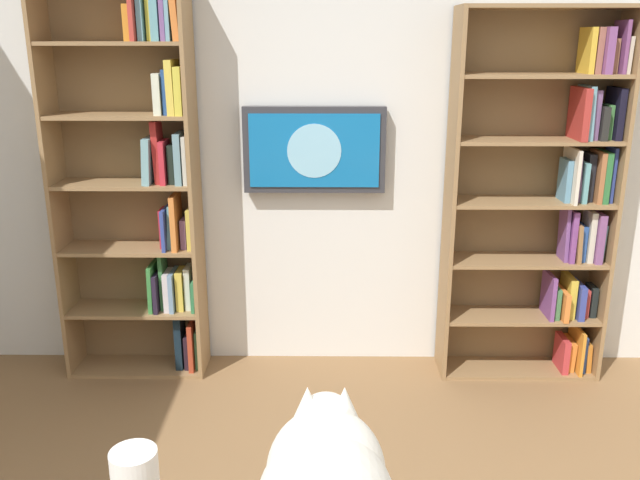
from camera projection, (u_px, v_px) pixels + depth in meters
wall_back at (328, 135)px, 3.73m from camera, size 4.52×0.06×2.70m
bookshelf_left at (548, 200)px, 3.65m from camera, size 0.89×0.28×2.03m
bookshelf_right at (143, 179)px, 3.64m from camera, size 0.78×0.28×2.22m
wall_mounted_tv at (314, 150)px, 3.67m from camera, size 0.78×0.07×0.47m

